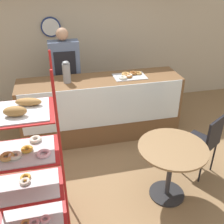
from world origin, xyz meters
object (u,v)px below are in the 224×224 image
cafe_table (171,159)px  cafe_chair (206,140)px  coffee_carafe (66,72)px  donut_tray_counter (130,75)px  person_worker (66,76)px  pastry_rack (24,167)px

cafe_table → cafe_chair: bearing=23.4°
cafe_chair → coffee_carafe: size_ratio=2.77×
coffee_carafe → donut_tray_counter: coffee_carafe is taller
cafe_table → coffee_carafe: coffee_carafe is taller
cafe_table → coffee_carafe: (-1.02, 1.46, 0.61)m
donut_tray_counter → person_worker: bearing=153.5°
person_worker → cafe_chair: person_worker is taller
coffee_carafe → cafe_chair: bearing=-36.7°
person_worker → cafe_chair: size_ratio=1.89×
cafe_table → donut_tray_counter: 1.55m
person_worker → cafe_table: bearing=-62.4°
cafe_table → coffee_carafe: 1.89m
pastry_rack → cafe_table: pastry_rack is taller
cafe_table → cafe_chair: size_ratio=0.88×
person_worker → cafe_table: size_ratio=2.15×
person_worker → donut_tray_counter: size_ratio=3.44×
cafe_chair → coffee_carafe: (-1.62, 1.21, 0.61)m
coffee_carafe → donut_tray_counter: size_ratio=0.66×
pastry_rack → donut_tray_counter: pastry_rack is taller
person_worker → cafe_chair: bearing=-46.3°
cafe_table → donut_tray_counter: size_ratio=1.60×
pastry_rack → donut_tray_counter: 2.17m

